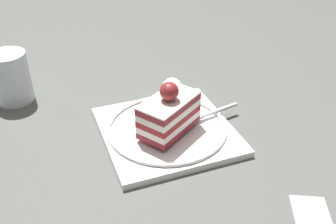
{
  "coord_description": "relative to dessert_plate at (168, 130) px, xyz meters",
  "views": [
    {
      "loc": [
        -0.17,
        -0.57,
        0.44
      ],
      "look_at": [
        0.0,
        -0.0,
        0.05
      ],
      "focal_mm": 42.15,
      "sensor_mm": 36.0,
      "label": 1
    }
  ],
  "objects": [
    {
      "name": "ground_plane",
      "position": [
        -0.0,
        0.0,
        -0.01
      ],
      "size": [
        2.4,
        2.4,
        0.0
      ],
      "primitive_type": "plane",
      "color": "#525551"
    },
    {
      "name": "drink_glass_near",
      "position": [
        -0.28,
        0.21,
        0.04
      ],
      "size": [
        0.08,
        0.08,
        0.11
      ],
      "color": "silver",
      "rests_on": "ground_plane"
    },
    {
      "name": "cake_slice",
      "position": [
        -0.0,
        -0.01,
        0.05
      ],
      "size": [
        0.13,
        0.12,
        0.1
      ],
      "color": "maroon",
      "rests_on": "dessert_plate"
    },
    {
      "name": "whipped_cream_dollop",
      "position": [
        0.03,
        0.07,
        0.04
      ],
      "size": [
        0.04,
        0.04,
        0.06
      ],
      "primitive_type": "ellipsoid",
      "color": "white",
      "rests_on": "dessert_plate"
    },
    {
      "name": "folded_napkin",
      "position": [
        0.14,
        -0.26,
        -0.01
      ],
      "size": [
        0.08,
        0.11,
        0.0
      ],
      "primitive_type": "cube",
      "rotation": [
        0.0,
        0.0,
        1.2
      ],
      "color": "silver",
      "rests_on": "ground_plane"
    },
    {
      "name": "dessert_plate",
      "position": [
        0.0,
        0.0,
        0.0
      ],
      "size": [
        0.25,
        0.25,
        0.02
      ],
      "color": "white",
      "rests_on": "ground_plane"
    },
    {
      "name": "fork",
      "position": [
        0.08,
        0.01,
        0.01
      ],
      "size": [
        0.13,
        0.04,
        0.0
      ],
      "color": "silver",
      "rests_on": "dessert_plate"
    }
  ]
}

